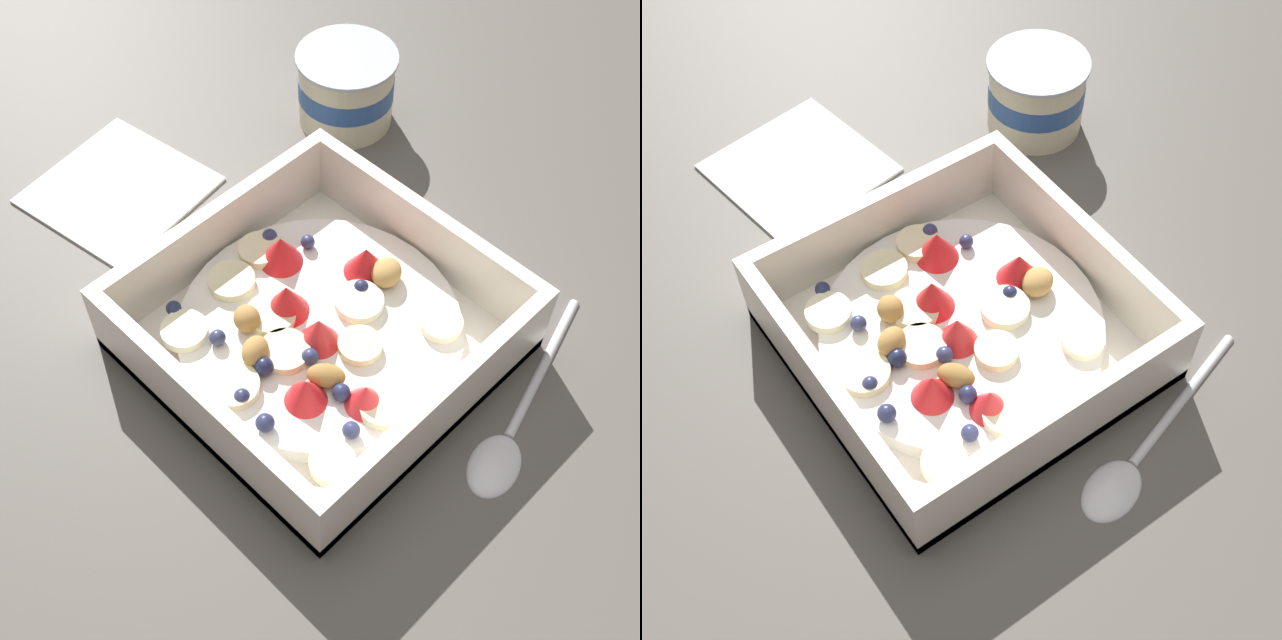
{
  "view_description": "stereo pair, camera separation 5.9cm",
  "coord_description": "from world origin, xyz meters",
  "views": [
    {
      "loc": [
        0.26,
        -0.26,
        0.5
      ],
      "look_at": [
        0.01,
        -0.02,
        0.03
      ],
      "focal_mm": 49.54,
      "sensor_mm": 36.0,
      "label": 1
    },
    {
      "loc": [
        0.29,
        -0.22,
        0.5
      ],
      "look_at": [
        0.01,
        -0.02,
        0.03
      ],
      "focal_mm": 49.54,
      "sensor_mm": 36.0,
      "label": 2
    }
  ],
  "objects": [
    {
      "name": "yogurt_cup",
      "position": [
        -0.14,
        0.16,
        0.03
      ],
      "size": [
        0.08,
        0.08,
        0.06
      ],
      "color": "beige",
      "rests_on": "ground"
    },
    {
      "name": "fruit_bowl",
      "position": [
        0.01,
        -0.02,
        0.02
      ],
      "size": [
        0.22,
        0.22,
        0.06
      ],
      "color": "white",
      "rests_on": "ground"
    },
    {
      "name": "ground_plane",
      "position": [
        0.0,
        0.0,
        0.0
      ],
      "size": [
        2.4,
        2.4,
        0.0
      ],
      "primitive_type": "plane",
      "color": "#56514C"
    },
    {
      "name": "spoon",
      "position": [
        0.15,
        0.02,
        0.0
      ],
      "size": [
        0.07,
        0.17,
        0.01
      ],
      "color": "silver",
      "rests_on": "ground"
    },
    {
      "name": "folded_napkin",
      "position": [
        -0.21,
        -0.03,
        0.0
      ],
      "size": [
        0.14,
        0.14,
        0.01
      ],
      "primitive_type": "cube",
      "rotation": [
        0.0,
        0.0,
        0.15
      ],
      "color": "white",
      "rests_on": "ground"
    }
  ]
}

